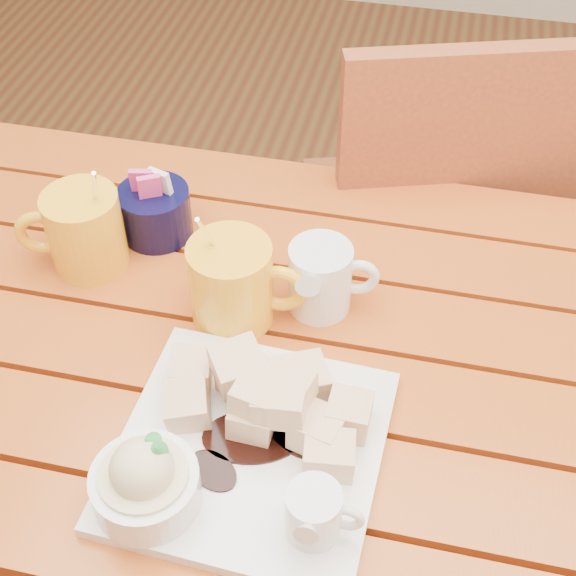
% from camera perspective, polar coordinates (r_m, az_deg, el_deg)
% --- Properties ---
extents(table, '(1.20, 0.79, 0.75)m').
position_cam_1_polar(table, '(1.01, -2.05, -9.66)').
color(table, '#A34115').
rests_on(table, ground).
extents(dessert_plate, '(0.28, 0.28, 0.11)m').
position_cam_1_polar(dessert_plate, '(0.82, -3.96, -11.08)').
color(dessert_plate, white).
rests_on(dessert_plate, table).
extents(coffee_mug_left, '(0.13, 0.10, 0.16)m').
position_cam_1_polar(coffee_mug_left, '(1.04, -14.39, 4.03)').
color(coffee_mug_left, yellow).
rests_on(coffee_mug_left, table).
extents(coffee_mug_right, '(0.14, 0.10, 0.16)m').
position_cam_1_polar(coffee_mug_right, '(0.93, -3.87, 0.39)').
color(coffee_mug_right, yellow).
rests_on(coffee_mug_right, table).
extents(cream_pitcher, '(0.11, 0.09, 0.09)m').
position_cam_1_polar(cream_pitcher, '(0.95, 2.42, 0.75)').
color(cream_pitcher, white).
rests_on(cream_pitcher, table).
extents(sugar_caddy, '(0.09, 0.09, 0.10)m').
position_cam_1_polar(sugar_caddy, '(1.07, -9.43, 5.41)').
color(sugar_caddy, black).
rests_on(sugar_caddy, table).
extents(chair_far, '(0.57, 0.57, 0.95)m').
position_cam_1_polar(chair_far, '(1.44, 11.39, 3.84)').
color(chair_far, brown).
rests_on(chair_far, ground).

